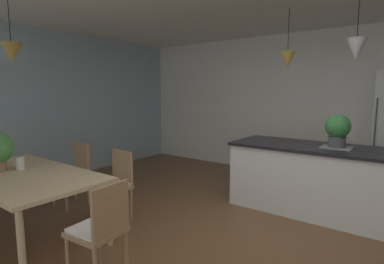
# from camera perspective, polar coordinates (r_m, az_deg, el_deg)

# --- Properties ---
(ground_plane) EXTENTS (10.00, 8.40, 0.04)m
(ground_plane) POSITION_cam_1_polar(r_m,az_deg,el_deg) (3.32, 9.54, -21.93)
(ground_plane) COLOR brown
(wall_back_kitchen) EXTENTS (10.00, 0.12, 2.70)m
(wall_back_kitchen) POSITION_cam_1_polar(r_m,az_deg,el_deg) (5.99, 24.34, 4.42)
(wall_back_kitchen) COLOR white
(wall_back_kitchen) RESTS_ON ground_plane
(window_wall_left_glazing) EXTENTS (0.06, 8.40, 2.70)m
(window_wall_left_glazing) POSITION_cam_1_polar(r_m,az_deg,el_deg) (5.95, -27.51, 4.23)
(window_wall_left_glazing) COLOR #9EB7C6
(window_wall_left_glazing) RESTS_ON ground_plane
(dining_table) EXTENTS (2.00, 1.04, 0.73)m
(dining_table) POSITION_cam_1_polar(r_m,az_deg,el_deg) (3.85, -29.32, -7.57)
(dining_table) COLOR #D1B284
(dining_table) RESTS_ON ground_plane
(chair_far_right) EXTENTS (0.42, 0.42, 0.87)m
(chair_far_right) POSITION_cam_1_polar(r_m,az_deg,el_deg) (3.96, -14.40, -9.30)
(chair_far_right) COLOR #A87F56
(chair_far_right) RESTS_ON ground_plane
(chair_far_left) EXTENTS (0.41, 0.41, 0.87)m
(chair_far_left) POSITION_cam_1_polar(r_m,az_deg,el_deg) (4.68, -21.41, -6.99)
(chair_far_left) COLOR #A87F56
(chair_far_left) RESTS_ON ground_plane
(chair_kitchen_end) EXTENTS (0.43, 0.43, 0.87)m
(chair_kitchen_end) POSITION_cam_1_polar(r_m,az_deg,el_deg) (2.77, -16.80, -16.89)
(chair_kitchen_end) COLOR #A87F56
(chair_kitchen_end) RESTS_ON ground_plane
(kitchen_island) EXTENTS (2.12, 0.90, 0.91)m
(kitchen_island) POSITION_cam_1_polar(r_m,az_deg,el_deg) (4.42, 21.78, -8.02)
(kitchen_island) COLOR silver
(kitchen_island) RESTS_ON ground_plane
(pendant_over_table) EXTENTS (0.23, 0.23, 0.77)m
(pendant_over_table) POSITION_cam_1_polar(r_m,az_deg,el_deg) (3.90, -30.80, 12.76)
(pendant_over_table) COLOR black
(pendant_over_island_main) EXTENTS (0.20, 0.20, 0.78)m
(pendant_over_island_main) POSITION_cam_1_polar(r_m,az_deg,el_deg) (4.41, 17.49, 12.80)
(pendant_over_island_main) COLOR black
(pendant_over_island_aux) EXTENTS (0.23, 0.23, 0.72)m
(pendant_over_island_aux) POSITION_cam_1_polar(r_m,az_deg,el_deg) (4.22, 28.48, 13.53)
(pendant_over_island_aux) COLOR black
(potted_plant_on_island) EXTENTS (0.30, 0.30, 0.43)m
(potted_plant_on_island) POSITION_cam_1_polar(r_m,az_deg,el_deg) (4.24, 25.70, 0.44)
(potted_plant_on_island) COLOR #4C4C51
(potted_plant_on_island) RESTS_ON kitchen_island
(vase_on_dining_table) EXTENTS (0.09, 0.09, 0.15)m
(vase_on_dining_table) POSITION_cam_1_polar(r_m,az_deg,el_deg) (3.99, -29.54, -5.12)
(vase_on_dining_table) COLOR silver
(vase_on_dining_table) RESTS_ON dining_table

